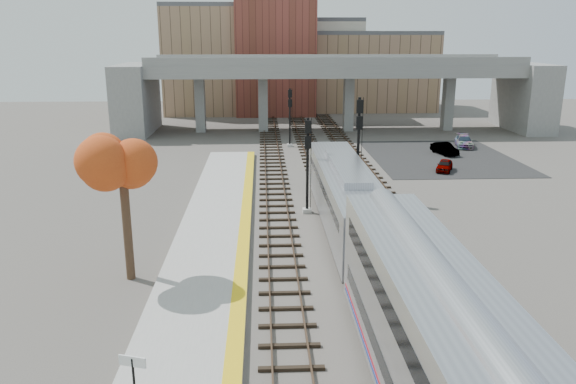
# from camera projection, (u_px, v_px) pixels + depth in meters

# --- Properties ---
(ground) EXTENTS (160.00, 160.00, 0.00)m
(ground) POSITION_uv_depth(u_px,v_px,m) (343.00, 272.00, 29.55)
(ground) COLOR #47423D
(ground) RESTS_ON ground
(platform) EXTENTS (4.50, 60.00, 0.35)m
(platform) POSITION_uv_depth(u_px,v_px,m) (205.00, 271.00, 29.17)
(platform) COLOR #9E9E99
(platform) RESTS_ON ground
(yellow_strip) EXTENTS (0.70, 60.00, 0.01)m
(yellow_strip) POSITION_uv_depth(u_px,v_px,m) (241.00, 267.00, 29.21)
(yellow_strip) COLOR yellow
(yellow_strip) RESTS_ON platform
(tracks) EXTENTS (10.70, 95.00, 0.25)m
(tracks) POSITION_uv_depth(u_px,v_px,m) (332.00, 202.00, 41.59)
(tracks) COLOR black
(tracks) RESTS_ON ground
(overpass) EXTENTS (54.00, 12.00, 9.50)m
(overpass) POSITION_uv_depth(u_px,v_px,m) (333.00, 85.00, 71.47)
(overpass) COLOR slate
(overpass) RESTS_ON ground
(buildings_far) EXTENTS (43.00, 21.00, 20.60)m
(buildings_far) POSITION_uv_depth(u_px,v_px,m) (294.00, 61.00, 91.49)
(buildings_far) COLOR #936F55
(buildings_far) RESTS_ON ground
(parking_lot) EXTENTS (14.00, 18.00, 0.04)m
(parking_lot) POSITION_uv_depth(u_px,v_px,m) (441.00, 157.00, 57.10)
(parking_lot) COLOR black
(parking_lot) RESTS_ON ground
(locomotive) EXTENTS (3.02, 19.05, 4.10)m
(locomotive) POSITION_uv_depth(u_px,v_px,m) (345.00, 196.00, 35.28)
(locomotive) COLOR #A8AAB2
(locomotive) RESTS_ON ground
(signal_mast_near) EXTENTS (0.60, 0.64, 6.67)m
(signal_mast_near) POSITION_uv_depth(u_px,v_px,m) (307.00, 168.00, 38.41)
(signal_mast_near) COLOR #9E9E99
(signal_mast_near) RESTS_ON ground
(signal_mast_mid) EXTENTS (0.60, 0.64, 7.63)m
(signal_mast_mid) POSITION_uv_depth(u_px,v_px,m) (358.00, 148.00, 41.94)
(signal_mast_mid) COLOR #9E9E99
(signal_mast_mid) RESTS_ON ground
(signal_mast_far) EXTENTS (0.60, 0.64, 6.43)m
(signal_mast_far) POSITION_uv_depth(u_px,v_px,m) (290.00, 119.00, 61.67)
(signal_mast_far) COLOR #9E9E99
(signal_mast_far) RESTS_ON ground
(station_sign) EXTENTS (0.88, 0.31, 2.27)m
(station_sign) POSITION_uv_depth(u_px,v_px,m) (133.00, 375.00, 17.20)
(station_sign) COLOR black
(station_sign) RESTS_ON platform
(tree) EXTENTS (3.60, 3.60, 8.46)m
(tree) POSITION_uv_depth(u_px,v_px,m) (122.00, 159.00, 27.05)
(tree) COLOR #382619
(tree) RESTS_ON ground
(car_a) EXTENTS (2.44, 3.34, 1.06)m
(car_a) POSITION_uv_depth(u_px,v_px,m) (445.00, 165.00, 51.07)
(car_a) COLOR #99999E
(car_a) RESTS_ON parking_lot
(car_b) EXTENTS (2.18, 3.87, 1.21)m
(car_b) POSITION_uv_depth(u_px,v_px,m) (445.00, 149.00, 58.15)
(car_b) COLOR #99999E
(car_b) RESTS_ON parking_lot
(car_c) EXTENTS (2.69, 4.61, 1.26)m
(car_c) POSITION_uv_depth(u_px,v_px,m) (464.00, 141.00, 62.04)
(car_c) COLOR #99999E
(car_c) RESTS_ON parking_lot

